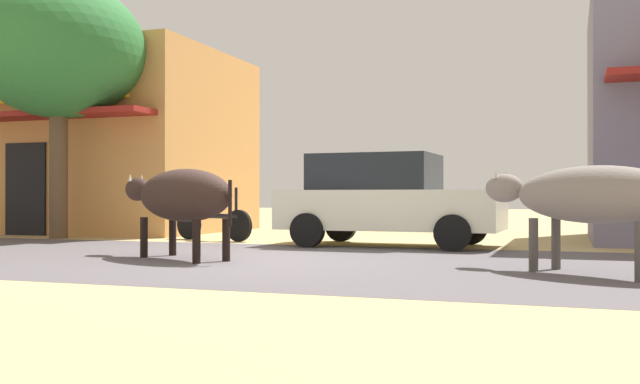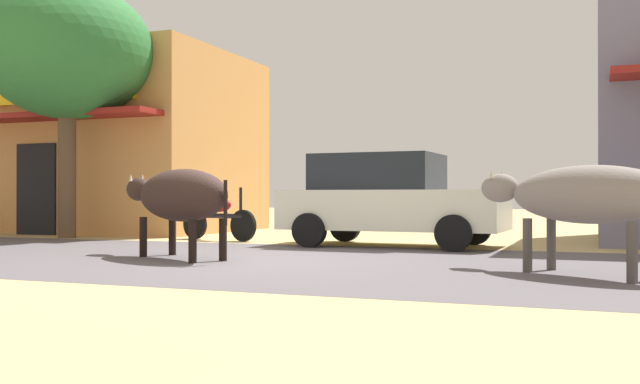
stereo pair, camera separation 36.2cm
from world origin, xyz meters
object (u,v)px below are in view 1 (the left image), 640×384
(cow_near_brown, at_px, (181,196))
(cow_far_dark, at_px, (588,196))
(roadside_tree, at_px, (59,51))
(parked_hatchback_car, at_px, (386,199))
(parked_motorcycle, at_px, (214,217))

(cow_near_brown, relative_size, cow_far_dark, 1.06)
(roadside_tree, bearing_deg, parked_hatchback_car, 0.63)
(roadside_tree, xyz_separation_m, parked_hatchback_car, (7.07, 0.08, -3.12))
(cow_near_brown, distance_m, cow_far_dark, 5.42)
(parked_motorcycle, height_order, cow_far_dark, cow_far_dark)
(parked_hatchback_car, bearing_deg, parked_motorcycle, 174.15)
(roadside_tree, height_order, cow_near_brown, roadside_tree)
(roadside_tree, xyz_separation_m, parked_motorcycle, (3.43, 0.45, -3.49))
(roadside_tree, height_order, parked_motorcycle, roadside_tree)
(roadside_tree, bearing_deg, parked_motorcycle, 7.51)
(cow_near_brown, bearing_deg, roadside_tree, 144.78)
(parked_motorcycle, xyz_separation_m, cow_near_brown, (1.55, -3.96, 0.42))
(roadside_tree, xyz_separation_m, cow_near_brown, (4.98, -3.51, -3.06))
(parked_hatchback_car, bearing_deg, roadside_tree, -179.37)
(roadside_tree, relative_size, parked_motorcycle, 2.82)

